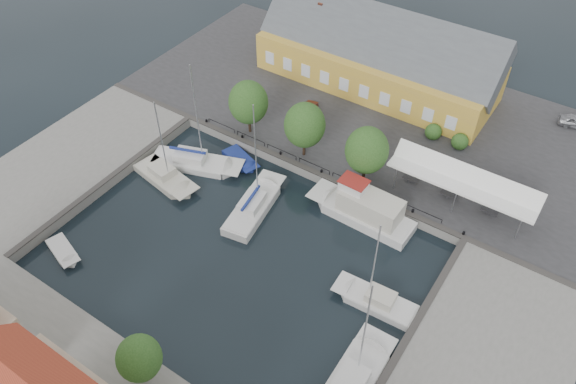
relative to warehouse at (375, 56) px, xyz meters
The scene contains 16 objects.
ground 28.82m from the warehouse, 84.77° to the right, with size 140.00×140.00×0.00m, color black.
north_quay 7.13m from the warehouse, 64.14° to the right, with size 56.00×26.00×1.00m, color #2D2D30.
west_quay 36.24m from the warehouse, 122.58° to the right, with size 12.00×24.00×1.00m, color slate.
east_quay 39.27m from the warehouse, 50.98° to the right, with size 12.00×24.00×1.00m, color slate.
quay_edge_fittings 23.99m from the warehouse, 83.67° to the right, with size 56.00×24.72×0.40m.
warehouse is the anchor object (origin of this frame).
tent_canopy 21.63m from the warehouse, 39.86° to the right, with size 14.00×4.00×2.83m.
quay_trees 16.37m from the warehouse, 87.91° to the right, with size 18.20×4.20×6.30m.
car_red 11.15m from the warehouse, 104.49° to the right, with size 1.29×3.69×1.22m, color #5D2115.
center_sailboat 25.32m from the warehouse, 89.08° to the right, with size 4.08×9.31×12.42m.
trawler 22.61m from the warehouse, 64.13° to the right, with size 10.78×3.43×5.00m.
east_boat_b 32.24m from the warehouse, 61.54° to the right, with size 7.29×2.71×9.94m.
west_boat_a 25.09m from the warehouse, 110.39° to the right, with size 10.13×5.92×12.90m.
west_boat_b 28.60m from the warehouse, 109.92° to the right, with size 8.04×3.93×10.67m.
launch_sw 40.53m from the warehouse, 105.44° to the right, with size 4.54×2.79×0.98m.
launch_nw 21.06m from the warehouse, 104.17° to the right, with size 5.00×3.29×0.88m.
Camera 1 is at (21.37, -26.05, 39.35)m, focal length 35.00 mm.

